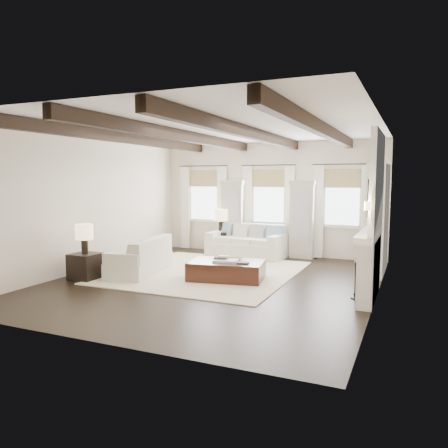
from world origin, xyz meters
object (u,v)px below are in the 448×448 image
at_px(ottoman, 227,271).
at_px(side_table_front, 85,266).
at_px(sofa_left, 142,259).
at_px(side_table_back, 221,243).
at_px(sofa_back, 247,244).

bearing_deg(ottoman, side_table_front, -167.27).
distance_m(sofa_left, side_table_back, 3.24).
xyz_separation_m(side_table_front, side_table_back, (1.35, 4.18, 0.03)).
height_order(side_table_front, side_table_back, side_table_back).
xyz_separation_m(sofa_back, side_table_front, (-2.23, -3.98, -0.08)).
height_order(ottoman, side_table_back, side_table_back).
relative_size(sofa_left, side_table_front, 3.57).
relative_size(sofa_back, ottoman, 1.40).
distance_m(ottoman, side_table_back, 3.35).
bearing_deg(side_table_back, ottoman, -63.91).
height_order(sofa_back, sofa_left, sofa_back).
xyz_separation_m(ottoman, side_table_back, (-1.47, 3.01, 0.11)).
relative_size(sofa_back, side_table_front, 3.85).
distance_m(sofa_left, ottoman, 2.05).
bearing_deg(side_table_back, sofa_back, -13.03).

